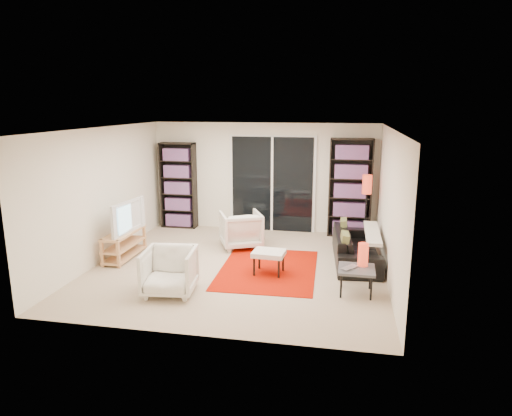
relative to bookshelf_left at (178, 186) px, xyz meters
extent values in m
plane|color=tan|center=(1.95, -2.33, -0.98)|extent=(5.00, 5.00, 0.00)
cube|color=white|center=(1.95, 0.17, 0.22)|extent=(5.00, 0.02, 2.40)
cube|color=white|center=(1.95, -4.83, 0.22)|extent=(5.00, 0.02, 2.40)
cube|color=white|center=(-0.55, -2.33, 0.22)|extent=(0.02, 5.00, 2.40)
cube|color=white|center=(4.45, -2.33, 0.22)|extent=(0.02, 5.00, 2.40)
cube|color=white|center=(1.95, -2.33, 1.42)|extent=(5.00, 5.00, 0.02)
cube|color=white|center=(2.15, 0.14, 0.07)|extent=(1.92, 0.06, 2.16)
cube|color=black|center=(2.15, 0.10, 0.07)|extent=(1.80, 0.02, 2.10)
cube|color=white|center=(2.15, 0.09, 0.07)|extent=(0.05, 0.02, 2.10)
cube|color=black|center=(0.00, 0.01, 0.00)|extent=(0.80, 0.30, 1.95)
cube|color=#B23C91|center=(0.00, -0.01, 0.00)|extent=(0.70, 0.22, 1.85)
cube|color=black|center=(3.85, 0.01, 0.07)|extent=(0.90, 0.30, 2.10)
cube|color=#B23C91|center=(3.85, -0.01, 0.07)|extent=(0.80, 0.22, 2.00)
cube|color=#E4AB70|center=(-0.24, -2.27, -0.50)|extent=(0.37, 1.15, 0.04)
cube|color=#E4AB70|center=(-0.24, -2.27, -0.73)|extent=(0.37, 1.15, 0.03)
cube|color=#E4AB70|center=(-0.24, -2.27, -0.92)|extent=(0.37, 1.15, 0.04)
cube|color=#E4AB70|center=(-0.39, -2.81, -0.73)|extent=(0.05, 0.05, 0.50)
cube|color=#E4AB70|center=(-0.39, -1.74, -0.73)|extent=(0.05, 0.05, 0.50)
cube|color=#E4AB70|center=(-0.08, -2.81, -0.73)|extent=(0.05, 0.05, 0.50)
cube|color=#E4AB70|center=(-0.08, -1.74, -0.73)|extent=(0.05, 0.05, 0.50)
imported|color=black|center=(-0.22, -2.27, -0.18)|extent=(0.25, 1.03, 0.59)
cube|color=#AA1100|center=(2.48, -2.39, -0.97)|extent=(1.68, 2.24, 0.01)
imported|color=black|center=(3.97, -1.70, -0.69)|extent=(0.89, 1.97, 0.56)
imported|color=silver|center=(1.74, -1.22, -0.62)|extent=(1.02, 1.03, 0.72)
imported|color=silver|center=(1.19, -3.66, -0.63)|extent=(0.83, 0.85, 0.70)
cube|color=silver|center=(2.53, -2.58, -0.62)|extent=(0.55, 0.47, 0.08)
cylinder|color=black|center=(2.30, -2.74, -0.82)|extent=(0.04, 0.04, 0.32)
cylinder|color=black|center=(2.33, -2.40, -0.82)|extent=(0.04, 0.04, 0.32)
cylinder|color=black|center=(2.72, -2.77, -0.82)|extent=(0.04, 0.04, 0.32)
cylinder|color=black|center=(2.75, -2.43, -0.82)|extent=(0.04, 0.04, 0.32)
cube|color=#46464B|center=(3.95, -3.13, -0.60)|extent=(0.55, 0.55, 0.04)
cylinder|color=black|center=(3.73, -3.35, -0.79)|extent=(0.03, 0.03, 0.38)
cylinder|color=black|center=(3.73, -2.92, -0.79)|extent=(0.03, 0.03, 0.38)
cylinder|color=black|center=(4.16, -3.35, -0.79)|extent=(0.03, 0.03, 0.38)
cylinder|color=black|center=(4.16, -2.92, -0.79)|extent=(0.03, 0.03, 0.38)
imported|color=silver|center=(3.88, -3.19, -0.56)|extent=(0.34, 0.36, 0.02)
cylinder|color=red|center=(4.04, -3.00, -0.40)|extent=(0.16, 0.16, 0.35)
cylinder|color=black|center=(4.17, -0.49, -0.96)|extent=(0.21, 0.21, 0.03)
cylinder|color=black|center=(4.17, -0.49, -0.44)|extent=(0.03, 0.03, 1.06)
cylinder|color=red|center=(4.17, -0.49, 0.25)|extent=(0.19, 0.19, 0.38)
camera|label=1|loc=(3.69, -9.74, 1.82)|focal=32.00mm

